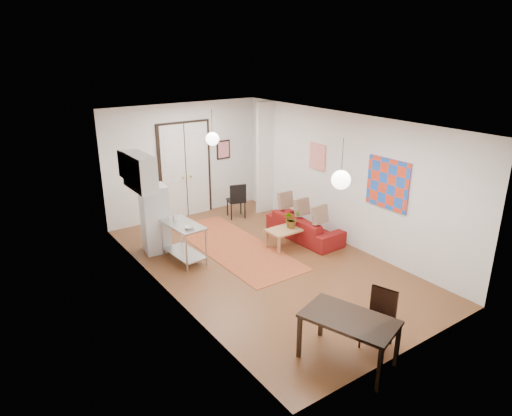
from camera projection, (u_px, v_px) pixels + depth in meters
floor at (264, 263)px, 9.35m from camera, size 7.00×7.00×0.00m
ceiling at (265, 121)px, 8.37m from camera, size 4.20×7.00×0.02m
wall_back at (184, 161)px, 11.56m from camera, size 4.20×0.02×2.90m
wall_front at (417, 262)px, 6.15m from camera, size 4.20×0.02×2.90m
wall_left at (165, 218)px, 7.73m from camera, size 0.02×7.00×2.90m
wall_right at (342, 179)px, 9.99m from camera, size 0.02×7.00×2.90m
double_doors at (185, 171)px, 11.61m from camera, size 1.44×0.06×2.50m
stub_partition at (265, 158)px, 11.82m from camera, size 0.50×0.10×2.90m
wall_cabinet at (140, 172)px, 8.83m from camera, size 0.35×1.00×0.70m
painting_popart at (388, 184)px, 8.94m from camera, size 0.05×1.00×1.00m
painting_abstract at (318, 157)px, 10.48m from camera, size 0.05×0.50×0.60m
poster_back at (223, 150)px, 12.11m from camera, size 0.40×0.03×0.50m
print_left at (123, 165)px, 9.12m from camera, size 0.03×0.44×0.54m
pendant_back at (212, 139)px, 10.14m from camera, size 0.30×0.30×0.80m
pendant_front at (341, 180)px, 7.04m from camera, size 0.30×0.30×0.80m
kilim_rug at (234, 247)px, 10.10m from camera, size 1.42×3.72×0.01m
sofa at (305, 227)px, 10.49m from camera, size 0.82×1.94×0.56m
coffee_table at (288, 231)px, 10.04m from camera, size 0.95×0.54×0.42m
potted_plant at (292, 219)px, 10.01m from camera, size 0.32×0.37×0.41m
kitchen_counter at (184, 238)px, 9.31m from camera, size 0.60×1.09×0.81m
bowl at (189, 227)px, 8.97m from camera, size 0.20×0.20×0.05m
soap_bottle at (175, 217)px, 9.35m from camera, size 0.08×0.08×0.17m
fridge at (155, 219)px, 9.68m from camera, size 0.59×0.59×1.47m
dining_table at (349, 323)px, 6.24m from camera, size 1.10×1.44×0.70m
dining_chair_near at (373, 314)px, 6.68m from camera, size 0.53×0.64×0.88m
dining_chair_far at (373, 314)px, 6.68m from camera, size 0.53×0.64×0.88m
black_side_chair at (234, 196)px, 11.76m from camera, size 0.52×0.53×0.93m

